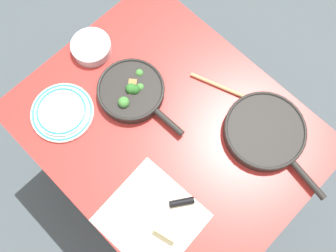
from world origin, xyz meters
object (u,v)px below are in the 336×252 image
(wooden_spoon, at_px, (242,96))
(prep_bowl_steel, at_px, (91,47))
(skillet_broccoli, at_px, (133,90))
(cheese_block, at_px, (169,228))
(dinner_plate_stack, at_px, (62,112))
(grater_knife, at_px, (166,205))
(skillet_eggs, at_px, (265,132))

(wooden_spoon, relative_size, prep_bowl_steel, 2.10)
(skillet_broccoli, relative_size, cheese_block, 4.04)
(prep_bowl_steel, bearing_deg, dinner_plate_stack, 115.64)
(dinner_plate_stack, relative_size, prep_bowl_steel, 1.50)
(grater_knife, relative_size, cheese_block, 2.52)
(skillet_eggs, height_order, dinner_plate_stack, skillet_eggs)
(cheese_block, distance_m, dinner_plate_stack, 0.58)
(grater_knife, relative_size, dinner_plate_stack, 1.02)
(wooden_spoon, bearing_deg, prep_bowl_steel, -173.64)
(skillet_broccoli, xyz_separation_m, dinner_plate_stack, (0.13, 0.24, -0.01))
(skillet_eggs, bearing_deg, wooden_spoon, 168.76)
(dinner_plate_stack, height_order, prep_bowl_steel, prep_bowl_steel)
(skillet_broccoli, distance_m, wooden_spoon, 0.41)
(grater_knife, distance_m, cheese_block, 0.08)
(cheese_block, bearing_deg, wooden_spoon, -74.96)
(dinner_plate_stack, distance_m, prep_bowl_steel, 0.28)
(skillet_broccoli, relative_size, prep_bowl_steel, 2.44)
(grater_knife, xyz_separation_m, prep_bowl_steel, (0.64, -0.22, 0.01))
(skillet_eggs, relative_size, grater_knife, 1.88)
(skillet_broccoli, height_order, wooden_spoon, skillet_broccoli)
(wooden_spoon, height_order, prep_bowl_steel, prep_bowl_steel)
(skillet_broccoli, xyz_separation_m, skillet_eggs, (-0.46, -0.23, -0.00))
(grater_knife, distance_m, prep_bowl_steel, 0.68)
(prep_bowl_steel, bearing_deg, cheese_block, 158.83)
(skillet_eggs, distance_m, wooden_spoon, 0.17)
(cheese_block, height_order, dinner_plate_stack, cheese_block)
(cheese_block, relative_size, prep_bowl_steel, 0.61)
(skillet_broccoli, distance_m, grater_knife, 0.44)
(wooden_spoon, xyz_separation_m, dinner_plate_stack, (0.43, 0.53, 0.00))
(prep_bowl_steel, bearing_deg, grater_knife, 160.78)
(wooden_spoon, distance_m, dinner_plate_stack, 0.68)
(prep_bowl_steel, bearing_deg, skillet_broccoli, 176.90)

